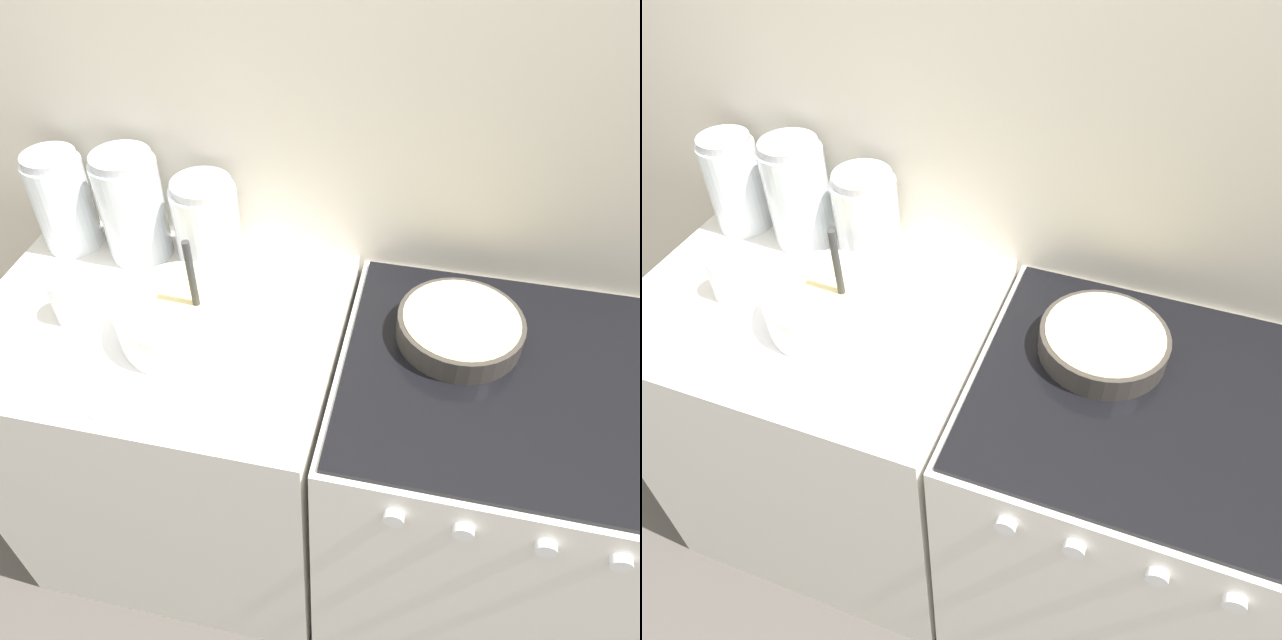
{
  "view_description": "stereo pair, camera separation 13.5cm",
  "coord_description": "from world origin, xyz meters",
  "views": [
    {
      "loc": [
        0.17,
        -0.6,
        1.92
      ],
      "look_at": [
        -0.04,
        0.35,
        0.98
      ],
      "focal_mm": 35.0,
      "sensor_mm": 36.0,
      "label": 1
    },
    {
      "loc": [
        0.3,
        -0.56,
        1.92
      ],
      "look_at": [
        -0.04,
        0.35,
        0.98
      ],
      "focal_mm": 35.0,
      "sensor_mm": 36.0,
      "label": 2
    }
  ],
  "objects": [
    {
      "name": "tin_can",
      "position": [
        -0.6,
        0.29,
        0.99
      ],
      "size": [
        0.08,
        0.08,
        0.11
      ],
      "color": "silver",
      "rests_on": "countertop_cabinet"
    },
    {
      "name": "countertop_cabinet",
      "position": [
        -0.42,
        0.32,
        0.47
      ],
      "size": [
        0.84,
        0.65,
        0.93
      ],
      "color": "silver",
      "rests_on": "ground_plane"
    },
    {
      "name": "baking_pan",
      "position": [
        0.26,
        0.41,
        0.96
      ],
      "size": [
        0.27,
        0.27,
        0.06
      ],
      "color": "#38332D",
      "rests_on": "stove"
    },
    {
      "name": "stove",
      "position": [
        0.38,
        0.32,
        0.47
      ],
      "size": [
        0.73,
        0.66,
        0.93
      ],
      "color": "white",
      "rests_on": "ground_plane"
    },
    {
      "name": "recipe_page",
      "position": [
        -0.45,
        0.16,
        0.93
      ],
      "size": [
        0.24,
        0.29,
        0.01
      ],
      "color": "white",
      "rests_on": "countertop_cabinet"
    },
    {
      "name": "storage_jar_left",
      "position": [
        -0.73,
        0.55,
        1.04
      ],
      "size": [
        0.14,
        0.14,
        0.26
      ],
      "color": "silver",
      "rests_on": "countertop_cabinet"
    },
    {
      "name": "storage_jar_right",
      "position": [
        -0.36,
        0.55,
        1.03
      ],
      "size": [
        0.16,
        0.16,
        0.23
      ],
      "color": "silver",
      "rests_on": "countertop_cabinet"
    },
    {
      "name": "wall_back",
      "position": [
        0.0,
        0.67,
        1.2
      ],
      "size": [
        4.68,
        0.05,
        2.4
      ],
      "color": "beige",
      "rests_on": "ground_plane"
    },
    {
      "name": "storage_jar_middle",
      "position": [
        -0.55,
        0.55,
        1.05
      ],
      "size": [
        0.16,
        0.16,
        0.28
      ],
      "color": "silver",
      "rests_on": "countertop_cabinet"
    },
    {
      "name": "mixing_bowl",
      "position": [
        -0.34,
        0.29,
        0.99
      ],
      "size": [
        0.27,
        0.27,
        0.26
      ],
      "color": "white",
      "rests_on": "countertop_cabinet"
    }
  ]
}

